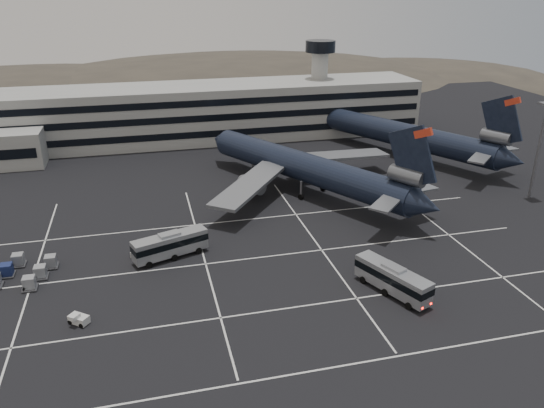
% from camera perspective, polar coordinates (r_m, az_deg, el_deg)
% --- Properties ---
extents(ground, '(260.00, 260.00, 0.00)m').
position_cam_1_polar(ground, '(76.38, -2.25, -7.35)').
color(ground, black).
rests_on(ground, ground).
extents(lane_markings, '(90.00, 55.62, 0.01)m').
position_cam_1_polar(lane_markings, '(77.16, -1.67, -7.00)').
color(lane_markings, silver).
rests_on(lane_markings, ground).
extents(terminal, '(125.00, 26.00, 24.00)m').
position_cam_1_polar(terminal, '(139.84, -9.68, 9.48)').
color(terminal, gray).
rests_on(terminal, ground).
extents(hills, '(352.00, 180.00, 44.00)m').
position_cam_1_polar(hills, '(242.11, -6.52, 10.62)').
color(hills, '#38332B').
rests_on(hills, ground).
extents(lightpole_right, '(2.40, 2.40, 18.28)m').
position_cam_1_polar(lightpole_right, '(110.16, 26.95, 6.38)').
color(lightpole_right, slate).
rests_on(lightpole_right, ground).
extents(trijet_main, '(42.03, 52.63, 18.08)m').
position_cam_1_polar(trijet_main, '(102.54, 3.80, 3.91)').
color(trijet_main, black).
rests_on(trijet_main, ground).
extents(trijet_far, '(33.67, 53.35, 18.08)m').
position_cam_1_polar(trijet_far, '(128.66, 14.17, 7.27)').
color(trijet_far, black).
rests_on(trijet_far, ground).
extents(bus_near, '(6.85, 11.59, 4.04)m').
position_cam_1_polar(bus_near, '(72.36, 12.85, -7.79)').
color(bus_near, gray).
rests_on(bus_near, ground).
extents(bus_far, '(11.65, 6.28, 4.03)m').
position_cam_1_polar(bus_far, '(80.68, -10.89, -4.26)').
color(bus_far, gray).
rests_on(bus_far, ground).
extents(tug_a, '(1.87, 2.46, 1.41)m').
position_cam_1_polar(tug_a, '(82.98, -14.42, -5.02)').
color(tug_a, silver).
rests_on(tug_a, ground).
extents(tug_b, '(2.74, 2.58, 1.53)m').
position_cam_1_polar(tug_b, '(69.60, -20.01, -11.53)').
color(tug_b, silver).
rests_on(tug_b, ground).
extents(uld_cluster, '(9.25, 10.02, 1.84)m').
position_cam_1_polar(uld_cluster, '(82.53, -25.16, -6.55)').
color(uld_cluster, '#2D2D30').
rests_on(uld_cluster, ground).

